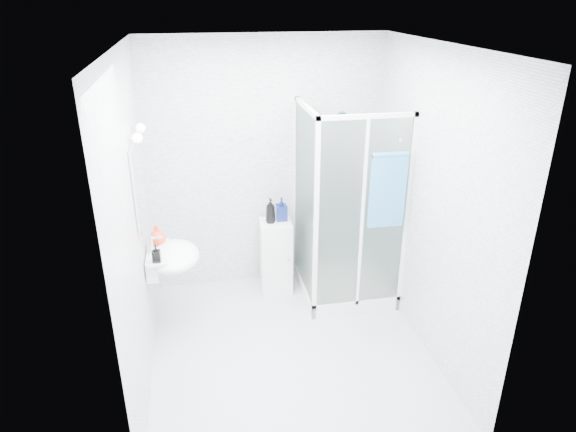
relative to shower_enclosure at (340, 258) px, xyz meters
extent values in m
cube|color=silver|center=(-0.67, -0.77, 0.85)|extent=(2.40, 2.60, 2.60)
cube|color=#BBBEC1|center=(-0.67, -0.77, -0.44)|extent=(2.40, 2.60, 0.01)
cube|color=white|center=(-0.67, -0.77, 2.15)|extent=(2.40, 2.60, 0.01)
cube|color=white|center=(0.08, 0.08, -0.39)|extent=(0.90, 0.90, 0.12)
cube|color=white|center=(-0.35, 0.08, 1.53)|extent=(0.04, 0.90, 0.04)
cube|color=white|center=(0.08, -0.35, 1.53)|extent=(0.90, 0.04, 0.04)
cube|color=white|center=(-0.35, -0.35, 0.55)|extent=(0.04, 0.04, 2.00)
cube|color=white|center=(-0.36, 0.08, 0.59)|extent=(0.02, 0.82, 1.84)
cube|color=white|center=(0.08, -0.36, 0.59)|extent=(0.82, 0.02, 1.84)
cube|color=white|center=(0.08, -0.35, 0.59)|extent=(0.03, 0.04, 1.84)
cylinder|color=silver|center=(0.08, 0.47, 0.90)|extent=(0.02, 0.02, 1.00)
cylinder|color=silver|center=(0.08, 0.44, 1.37)|extent=(0.09, 0.05, 0.09)
cylinder|color=silver|center=(0.13, 0.50, 0.60)|extent=(0.12, 0.04, 0.12)
cylinder|color=silver|center=(0.36, -0.39, 1.33)|extent=(0.03, 0.05, 0.03)
cube|color=white|center=(-1.81, -0.32, 0.30)|extent=(0.10, 0.40, 0.18)
ellipsoid|color=white|center=(-1.63, -0.32, 0.35)|extent=(0.46, 0.56, 0.20)
cube|color=white|center=(-1.75, -0.32, 0.40)|extent=(0.16, 0.50, 0.02)
cylinder|color=silver|center=(-1.81, -0.32, 0.48)|extent=(0.04, 0.04, 0.16)
cylinder|color=silver|center=(-1.76, -0.32, 0.55)|extent=(0.12, 0.02, 0.02)
cube|color=white|center=(-1.85, -0.32, 1.05)|extent=(0.02, 0.60, 0.70)
cylinder|color=silver|center=(-1.84, -0.48, 1.47)|extent=(0.05, 0.04, 0.04)
sphere|color=white|center=(-1.80, -0.48, 1.47)|extent=(0.08, 0.08, 0.08)
cylinder|color=silver|center=(-1.84, -0.16, 1.47)|extent=(0.05, 0.04, 0.04)
sphere|color=white|center=(-1.80, -0.16, 1.47)|extent=(0.08, 0.08, 0.08)
cylinder|color=silver|center=(-1.02, 0.50, 1.17)|extent=(0.02, 0.04, 0.02)
sphere|color=silver|center=(-1.02, 0.48, 1.17)|extent=(0.03, 0.03, 0.03)
cylinder|color=silver|center=(-0.82, 0.50, 1.17)|extent=(0.02, 0.04, 0.02)
sphere|color=silver|center=(-0.82, 0.48, 1.17)|extent=(0.03, 0.03, 0.03)
cube|color=white|center=(-0.62, 0.29, -0.06)|extent=(0.34, 0.34, 0.78)
cube|color=white|center=(-0.62, 0.13, -0.06)|extent=(0.29, 0.02, 0.66)
sphere|color=orange|center=(-0.51, 0.12, -0.02)|extent=(0.03, 0.03, 0.03)
cube|color=teal|center=(0.29, -0.40, 0.86)|extent=(0.33, 0.04, 0.68)
cylinder|color=teal|center=(0.29, -0.40, 1.20)|extent=(0.33, 0.05, 0.05)
imported|color=black|center=(-0.67, 0.29, 0.46)|extent=(0.12, 0.12, 0.26)
imported|color=#0D1A53|center=(-0.55, 0.33, 0.45)|extent=(0.11, 0.12, 0.25)
imported|color=red|center=(-1.76, -0.18, 0.51)|extent=(0.15, 0.15, 0.19)
imported|color=black|center=(-1.76, -0.51, 0.49)|extent=(0.07, 0.07, 0.15)
camera|label=1|loc=(-1.38, -4.44, 2.49)|focal=32.00mm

